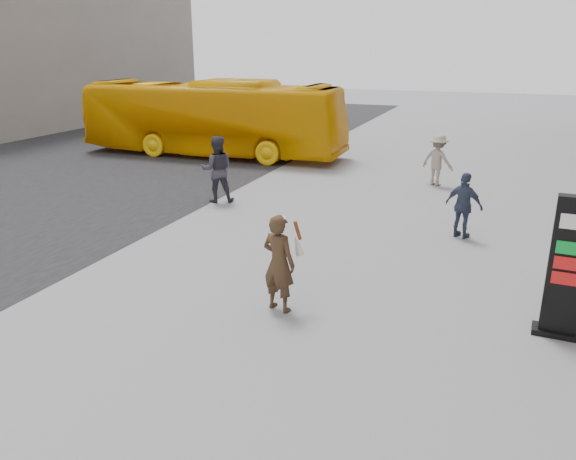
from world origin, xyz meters
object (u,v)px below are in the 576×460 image
(info_pylon, at_px, (567,268))
(pedestrian_c, at_px, (464,206))
(pedestrian_a, at_px, (217,169))
(pedestrian_b, at_px, (438,160))
(woman, at_px, (279,262))
(bus, at_px, (212,118))

(info_pylon, xyz_separation_m, pedestrian_c, (-1.83, 4.36, -0.35))
(info_pylon, xyz_separation_m, pedestrian_a, (-8.75, 5.12, -0.17))
(pedestrian_a, bearing_deg, pedestrian_b, -170.12)
(woman, relative_size, pedestrian_c, 1.10)
(woman, height_order, pedestrian_a, pedestrian_a)
(pedestrian_c, bearing_deg, pedestrian_b, -54.19)
(woman, height_order, pedestrian_b, woman)
(pedestrian_b, xyz_separation_m, pedestrian_c, (1.24, -5.15, -0.04))
(info_pylon, distance_m, bus, 16.91)
(info_pylon, height_order, bus, bus)
(pedestrian_a, height_order, pedestrian_c, pedestrian_a)
(bus, relative_size, pedestrian_b, 6.62)
(woman, distance_m, pedestrian_b, 10.35)
(info_pylon, distance_m, pedestrian_a, 10.14)
(woman, relative_size, pedestrian_a, 0.90)
(pedestrian_b, relative_size, pedestrian_c, 1.05)
(woman, distance_m, pedestrian_a, 7.29)
(info_pylon, bearing_deg, pedestrian_a, 152.70)
(pedestrian_c, bearing_deg, bus, -11.93)
(woman, height_order, pedestrian_c, woman)
(bus, bearing_deg, pedestrian_a, -151.83)
(pedestrian_b, bearing_deg, bus, 10.59)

